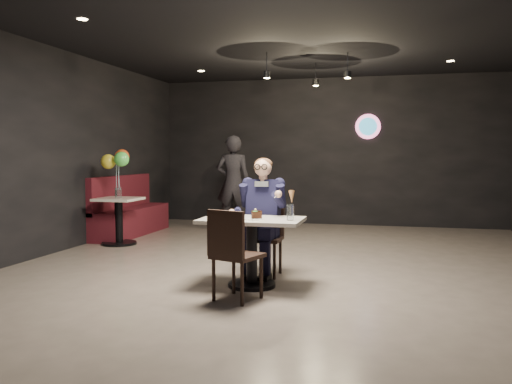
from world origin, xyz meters
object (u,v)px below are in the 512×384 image
(main_table, at_px, (252,252))
(chair_far, at_px, (263,237))
(chair_near, at_px, (238,254))
(side_table, at_px, (119,220))
(sundae_glass, at_px, (290,212))
(booth_bench, at_px, (131,205))
(seated_man, at_px, (263,216))
(balloon_vase, at_px, (118,193))
(passerby, at_px, (233,183))

(main_table, xyz_separation_m, chair_far, (0.00, 0.55, 0.09))
(chair_near, height_order, side_table, chair_near)
(sundae_glass, xyz_separation_m, booth_bench, (-3.50, 3.22, -0.30))
(main_table, height_order, booth_bench, booth_bench)
(chair_near, distance_m, booth_bench, 4.82)
(main_table, distance_m, chair_near, 0.56)
(chair_far, height_order, seated_man, seated_man)
(main_table, relative_size, side_table, 1.38)
(chair_near, xyz_separation_m, balloon_vase, (-2.77, 2.72, 0.37))
(side_table, distance_m, passerby, 2.51)
(chair_far, relative_size, seated_man, 0.64)
(chair_far, bearing_deg, main_table, -90.00)
(side_table, bearing_deg, chair_far, -30.16)
(chair_near, bearing_deg, sundae_glass, 67.66)
(side_table, bearing_deg, chair_near, -44.48)
(main_table, relative_size, passerby, 0.61)
(passerby, bearing_deg, seated_man, 105.48)
(chair_far, height_order, balloon_vase, chair_far)
(chair_near, distance_m, sundae_glass, 0.76)
(seated_man, height_order, booth_bench, seated_man)
(sundae_glass, distance_m, side_table, 3.92)
(booth_bench, distance_m, passerby, 1.96)
(booth_bench, bearing_deg, chair_near, -50.48)
(chair_near, relative_size, balloon_vase, 5.61)
(side_table, height_order, passerby, passerby)
(side_table, relative_size, passerby, 0.44)
(chair_far, distance_m, side_table, 3.20)
(main_table, height_order, sundae_glass, sundae_glass)
(chair_near, height_order, seated_man, seated_man)
(main_table, height_order, side_table, side_table)
(sundae_glass, bearing_deg, booth_bench, 137.41)
(chair_far, height_order, side_table, chair_far)
(booth_bench, xyz_separation_m, passerby, (1.60, 1.08, 0.37))
(sundae_glass, bearing_deg, seated_man, 125.51)
(side_table, bearing_deg, sundae_glass, -34.73)
(chair_far, bearing_deg, sundae_glass, -54.49)
(chair_near, xyz_separation_m, passerby, (-1.47, 4.80, 0.44))
(chair_near, distance_m, passerby, 5.04)
(balloon_vase, relative_size, passerby, 0.09)
(chair_far, distance_m, sundae_glass, 0.84)
(seated_man, distance_m, booth_bench, 4.03)
(main_table, bearing_deg, side_table, 142.04)
(booth_bench, distance_m, side_table, 1.05)
(chair_far, bearing_deg, side_table, 149.84)
(main_table, bearing_deg, chair_near, -90.00)
(passerby, bearing_deg, chair_far, 105.48)
(balloon_vase, bearing_deg, main_table, -37.96)
(seated_man, bearing_deg, main_table, -90.00)
(seated_man, relative_size, sundae_glass, 8.52)
(seated_man, distance_m, side_table, 3.21)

